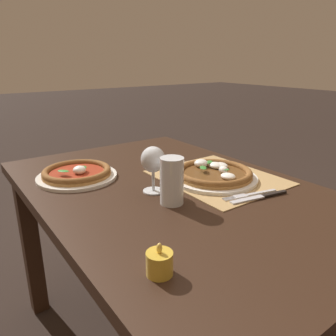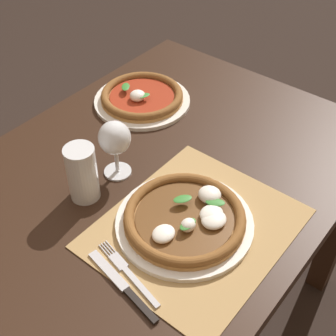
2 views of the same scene
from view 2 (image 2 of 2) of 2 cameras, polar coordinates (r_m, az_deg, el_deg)
name	(u,v)px [view 2 (image 2 of 2)]	position (r m, az deg, el deg)	size (l,w,h in m)	color
ground_plane	(147,335)	(1.76, -2.57, -19.67)	(24.00, 24.00, 0.00)	black
dining_table	(140,215)	(1.24, -3.46, -5.77)	(1.30, 0.86, 0.74)	black
paper_placemat	(196,228)	(1.06, 3.38, -7.32)	(0.44, 0.38, 0.00)	#A88451
pizza_near	(186,219)	(1.05, 2.18, -6.18)	(0.31, 0.31, 0.05)	silver
pizza_far	(142,97)	(1.43, -3.20, 8.59)	(0.29, 0.29, 0.05)	silver
wine_glass	(115,140)	(1.13, -6.52, 3.41)	(0.08, 0.08, 0.16)	silver
pint_glass	(82,174)	(1.10, -10.39, -0.74)	(0.07, 0.07, 0.15)	silver
fork	(128,273)	(0.99, -4.87, -12.59)	(0.06, 0.20, 0.00)	#B7B7BC
knife	(122,285)	(0.97, -5.61, -14.01)	(0.05, 0.21, 0.01)	black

